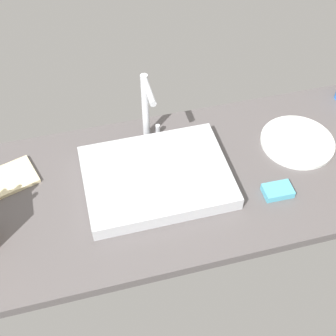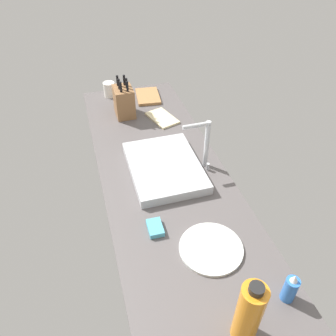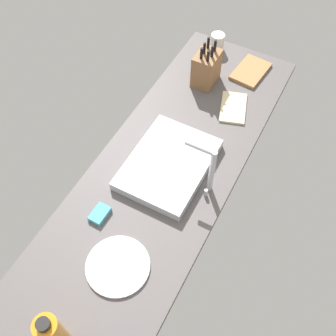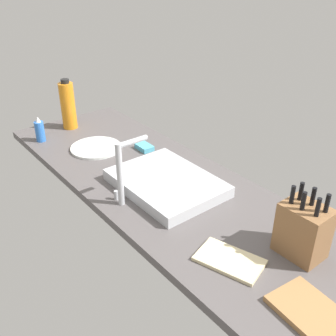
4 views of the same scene
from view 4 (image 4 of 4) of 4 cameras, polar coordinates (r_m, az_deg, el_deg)
countertop_slab at (r=167.35cm, az=-0.30°, el=-3.05°), size 192.14×61.69×3.50cm
sink_basin at (r=163.67cm, az=-0.24°, el=-2.16°), size 45.11×33.78×4.75cm
faucet at (r=149.17cm, az=-6.65°, el=0.05°), size 5.50×13.79×25.97cm
knife_block at (r=133.53cm, az=18.89°, el=-8.45°), size 14.78×11.28×24.13cm
cutting_board at (r=120.08cm, az=20.18°, el=-19.16°), size 23.98×17.22×1.80cm
soap_bottle at (r=213.68cm, az=-17.99°, el=5.16°), size 4.73×4.73×13.32cm
water_bottle at (r=223.69cm, az=-14.23°, el=8.75°), size 7.89×7.89×27.42cm
dinner_plate at (r=200.10cm, az=-10.33°, el=2.89°), size 25.10×25.10×1.20cm
dish_towel at (r=130.25cm, az=8.85°, el=-12.99°), size 23.63×18.20×1.20cm
dish_sponge at (r=196.41cm, az=-3.43°, el=3.02°), size 9.13×6.20×2.40cm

